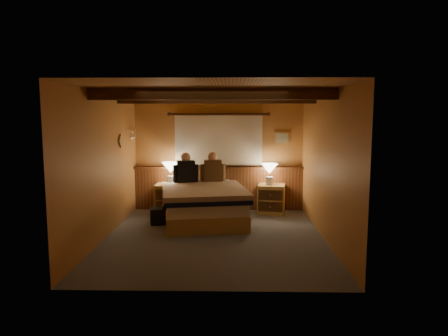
{
  "coord_description": "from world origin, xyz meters",
  "views": [
    {
      "loc": [
        0.29,
        -6.45,
        1.97
      ],
      "look_at": [
        0.15,
        0.4,
        1.11
      ],
      "focal_mm": 32.0,
      "sensor_mm": 36.0,
      "label": 1
    }
  ],
  "objects_px": {
    "bed": "(203,204)",
    "person_left": "(186,170)",
    "nightstand_right": "(271,199)",
    "lamp_left": "(171,169)",
    "person_right": "(213,169)",
    "duffel_bag": "(164,215)",
    "nightstand_left": "(169,198)",
    "lamp_right": "(269,170)"
  },
  "relations": [
    {
      "from": "person_left",
      "to": "duffel_bag",
      "type": "distance_m",
      "value": 1.12
    },
    {
      "from": "lamp_right",
      "to": "duffel_bag",
      "type": "bearing_deg",
      "value": -157.3
    },
    {
      "from": "person_left",
      "to": "nightstand_right",
      "type": "bearing_deg",
      "value": -10.78
    },
    {
      "from": "nightstand_right",
      "to": "person_left",
      "type": "height_order",
      "value": "person_left"
    },
    {
      "from": "lamp_left",
      "to": "person_right",
      "type": "bearing_deg",
      "value": 2.48
    },
    {
      "from": "lamp_left",
      "to": "duffel_bag",
      "type": "relative_size",
      "value": 0.83
    },
    {
      "from": "duffel_bag",
      "to": "person_right",
      "type": "bearing_deg",
      "value": 31.33
    },
    {
      "from": "person_right",
      "to": "duffel_bag",
      "type": "xyz_separation_m",
      "value": [
        -0.88,
        -0.9,
        -0.76
      ]
    },
    {
      "from": "lamp_left",
      "to": "duffel_bag",
      "type": "bearing_deg",
      "value": -90.71
    },
    {
      "from": "bed",
      "to": "nightstand_right",
      "type": "distance_m",
      "value": 1.54
    },
    {
      "from": "lamp_right",
      "to": "person_right",
      "type": "bearing_deg",
      "value": 178.16
    },
    {
      "from": "bed",
      "to": "person_left",
      "type": "bearing_deg",
      "value": 114.1
    },
    {
      "from": "bed",
      "to": "lamp_left",
      "type": "height_order",
      "value": "lamp_left"
    },
    {
      "from": "nightstand_right",
      "to": "lamp_right",
      "type": "height_order",
      "value": "lamp_right"
    },
    {
      "from": "bed",
      "to": "duffel_bag",
      "type": "bearing_deg",
      "value": -177.47
    },
    {
      "from": "nightstand_left",
      "to": "person_left",
      "type": "distance_m",
      "value": 0.73
    },
    {
      "from": "nightstand_left",
      "to": "duffel_bag",
      "type": "relative_size",
      "value": 1.09
    },
    {
      "from": "nightstand_left",
      "to": "person_left",
      "type": "xyz_separation_m",
      "value": [
        0.37,
        -0.13,
        0.62
      ]
    },
    {
      "from": "lamp_right",
      "to": "person_left",
      "type": "distance_m",
      "value": 1.72
    },
    {
      "from": "lamp_left",
      "to": "person_right",
      "type": "relative_size",
      "value": 0.73
    },
    {
      "from": "nightstand_right",
      "to": "lamp_left",
      "type": "height_order",
      "value": "lamp_left"
    },
    {
      "from": "bed",
      "to": "nightstand_left",
      "type": "distance_m",
      "value": 1.06
    },
    {
      "from": "nightstand_left",
      "to": "duffel_bag",
      "type": "bearing_deg",
      "value": -87.13
    },
    {
      "from": "nightstand_right",
      "to": "lamp_right",
      "type": "bearing_deg",
      "value": -140.2
    },
    {
      "from": "lamp_right",
      "to": "person_left",
      "type": "relative_size",
      "value": 0.69
    },
    {
      "from": "lamp_right",
      "to": "lamp_left",
      "type": "bearing_deg",
      "value": -179.99
    },
    {
      "from": "lamp_left",
      "to": "nightstand_right",
      "type": "bearing_deg",
      "value": 0.77
    },
    {
      "from": "nightstand_left",
      "to": "nightstand_right",
      "type": "distance_m",
      "value": 2.13
    },
    {
      "from": "nightstand_left",
      "to": "person_right",
      "type": "relative_size",
      "value": 0.95
    },
    {
      "from": "lamp_right",
      "to": "duffel_bag",
      "type": "height_order",
      "value": "lamp_right"
    },
    {
      "from": "person_left",
      "to": "person_right",
      "type": "relative_size",
      "value": 1.01
    },
    {
      "from": "person_right",
      "to": "lamp_left",
      "type": "bearing_deg",
      "value": 176.36
    },
    {
      "from": "nightstand_right",
      "to": "lamp_left",
      "type": "distance_m",
      "value": 2.18
    },
    {
      "from": "person_right",
      "to": "nightstand_right",
      "type": "bearing_deg",
      "value": -6.58
    },
    {
      "from": "nightstand_left",
      "to": "lamp_right",
      "type": "bearing_deg",
      "value": 0.08
    },
    {
      "from": "lamp_left",
      "to": "nightstand_left",
      "type": "bearing_deg",
      "value": 148.53
    },
    {
      "from": "nightstand_left",
      "to": "person_right",
      "type": "bearing_deg",
      "value": 1.52
    },
    {
      "from": "person_right",
      "to": "duffel_bag",
      "type": "bearing_deg",
      "value": -140.68
    },
    {
      "from": "lamp_right",
      "to": "duffel_bag",
      "type": "distance_m",
      "value": 2.35
    },
    {
      "from": "bed",
      "to": "lamp_left",
      "type": "relative_size",
      "value": 4.75
    },
    {
      "from": "nightstand_left",
      "to": "lamp_left",
      "type": "bearing_deg",
      "value": -30.68
    },
    {
      "from": "duffel_bag",
      "to": "nightstand_left",
      "type": "bearing_deg",
      "value": 77.97
    }
  ]
}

